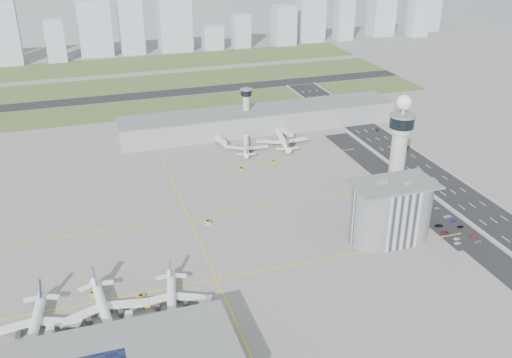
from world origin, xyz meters
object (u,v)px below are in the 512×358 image
object	(u,v)px
car_lot_5	(420,211)
airplane_far_a	(246,143)
jet_bridge_far_1	(282,131)
car_lot_1	(457,239)
tug_2	(141,297)
car_lot_8	(460,227)
airplane_near_c	(171,296)
jet_bridge_near_0	(44,357)
tug_0	(93,294)
airplane_far_b	(282,136)
car_lot_0	(457,243)
control_tower	(399,148)
car_lot_2	(445,232)
secondary_tower	(246,106)
car_lot_7	(474,236)
jet_bridge_near_1	(127,339)
admin_building	(391,211)
car_lot_4	(428,217)
car_hw_1	(424,172)
car_hw_4	(325,107)
jet_bridge_near_2	(204,323)
car_lot_9	(453,221)
car_lot_11	(437,208)
airplane_near_a	(34,321)
car_lot_6	(478,242)
tug_1	(147,304)
car_hw_2	(377,130)
airplane_near_b	(103,306)
car_lot_10	(448,216)
tug_5	(273,162)
car_lot_3	(439,225)
tug_4	(241,169)
tug_3	(208,222)

from	to	relation	value
car_lot_5	airplane_far_a	bearing A→B (deg)	19.74
jet_bridge_far_1	car_lot_1	bearing A→B (deg)	0.91
tug_2	car_lot_8	size ratio (longest dim) A/B	0.94
airplane_near_c	car_lot_1	distance (m)	147.04
jet_bridge_near_0	tug_0	world-z (taller)	jet_bridge_near_0
airplane_far_b	car_lot_0	xyz separation A→B (m)	(36.12, -153.07, -5.59)
control_tower	car_lot_2	world-z (taller)	control_tower
secondary_tower	car_lot_7	distance (m)	196.79
secondary_tower	jet_bridge_near_1	world-z (taller)	secondary_tower
admin_building	car_lot_4	distance (m)	35.72
car_hw_1	car_hw_4	bearing A→B (deg)	98.89
airplane_far_b	jet_bridge_near_2	bearing A→B (deg)	160.18
car_lot_9	car_lot_11	xyz separation A→B (m)	(-0.05, 14.66, 0.01)
jet_bridge_near_2	car_lot_11	size ratio (longest dim) A/B	3.66
airplane_near_c	jet_bridge_near_2	xyz separation A→B (m)	(9.63, -18.09, -2.74)
car_lot_2	jet_bridge_near_0	bearing A→B (deg)	103.97
admin_building	car_hw_4	distance (m)	209.75
airplane_near_a	car_lot_11	xyz separation A→B (m)	(210.23, 39.33, -5.36)
tug_2	airplane_near_c	bearing A→B (deg)	10.76
car_lot_0	car_lot_6	xyz separation A→B (m)	(10.69, -2.19, -0.03)
airplane_near_a	car_lot_8	distance (m)	210.84
secondary_tower	tug_1	distance (m)	216.10
car_lot_0	airplane_far_a	bearing A→B (deg)	22.31
jet_bridge_far_1	tug_2	distance (m)	207.97
car_lot_4	secondary_tower	bearing A→B (deg)	15.39
car_lot_9	control_tower	bearing A→B (deg)	36.39
car_hw_2	car_lot_6	bearing A→B (deg)	-97.72
control_tower	jet_bridge_near_1	bearing A→B (deg)	-156.00
car_hw_1	airplane_near_c	bearing A→B (deg)	-148.15
secondary_tower	tug_2	world-z (taller)	secondary_tower
car_lot_11	car_hw_1	world-z (taller)	car_hw_1
airplane_near_b	car_hw_4	bearing A→B (deg)	132.28
car_lot_10	jet_bridge_near_2	bearing A→B (deg)	103.84
airplane_far_b	tug_5	bearing A→B (deg)	159.48
airplane_near_c	car_lot_3	world-z (taller)	airplane_near_c
tug_1	tug_4	world-z (taller)	tug_1
airplane_far_a	jet_bridge_near_0	bearing A→B (deg)	159.75
car_lot_3	car_hw_1	world-z (taller)	car_lot_3
tug_1	car_lot_9	world-z (taller)	tug_1
airplane_near_b	car_lot_10	world-z (taller)	airplane_near_b
car_lot_4	car_lot_7	world-z (taller)	car_lot_4
tug_1	car_lot_5	xyz separation A→B (m)	(155.47, 35.85, -0.43)
car_lot_6	car_hw_4	world-z (taller)	car_hw_4
car_lot_5	car_lot_6	bearing A→B (deg)	-174.78
jet_bridge_far_1	car_lot_11	bearing A→B (deg)	7.05
jet_bridge_far_1	secondary_tower	bearing A→B (deg)	-139.29
tug_3	car_lot_4	distance (m)	118.67
car_lot_9	car_lot_10	world-z (taller)	car_lot_10
car_hw_1	car_hw_2	bearing A→B (deg)	89.80
admin_building	airplane_near_c	bearing A→B (deg)	-169.66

